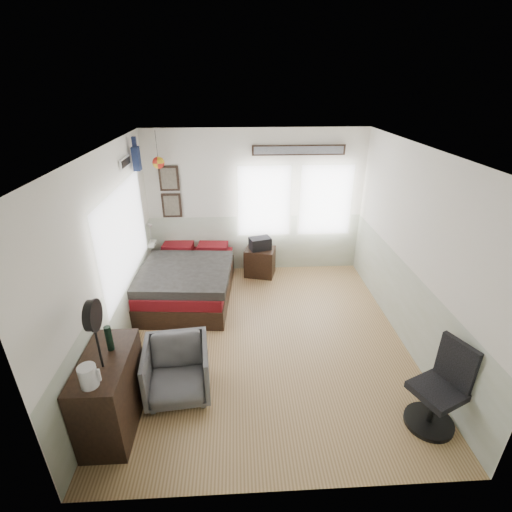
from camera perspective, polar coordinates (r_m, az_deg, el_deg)
The scene contains 12 objects.
ground_plane at distance 5.59m, azimuth 1.28°, elevation -12.53°, with size 4.00×4.50×0.01m, color #996E43.
room_shell at distance 4.93m, azimuth 0.39°, elevation 3.78°, with size 4.02×4.52×2.71m.
wall_decor at distance 6.52m, azimuth -9.86°, elevation 13.33°, with size 3.55×1.32×1.44m.
bed at distance 6.49m, azimuth -10.36°, elevation -3.71°, with size 1.58×2.12×0.64m.
dresser at distance 4.45m, azimuth -21.48°, elevation -18.96°, with size 0.48×1.00×0.90m, color black.
armchair at distance 4.66m, azimuth -12.04°, elevation -16.81°, with size 0.74×0.76×0.69m, color #5B5C5D.
nightstand at distance 7.12m, azimuth 0.61°, elevation -0.88°, with size 0.54×0.43×0.54m, color black.
task_chair at distance 4.63m, azimuth 26.44°, elevation -18.36°, with size 0.61×0.61×1.05m.
kettle at distance 3.84m, azimuth -24.39°, elevation -16.50°, with size 0.19×0.16×0.22m.
bottle at distance 4.17m, azimuth -21.67°, elevation -11.68°, with size 0.07×0.07×0.28m, color black.
stand_fan at distance 3.73m, azimuth -23.82°, elevation -8.53°, with size 0.08×0.31×0.75m.
black_bag at distance 6.95m, azimuth 0.63°, elevation 1.95°, with size 0.38×0.25×0.23m, color black.
Camera 1 is at (-0.36, -4.38, 3.44)m, focal length 26.00 mm.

